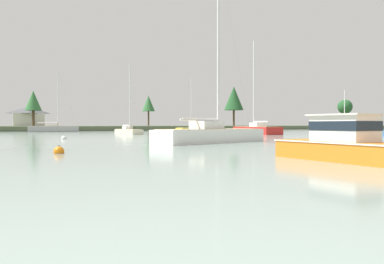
{
  "coord_description": "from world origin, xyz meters",
  "views": [
    {
      "loc": [
        -12.01,
        -5.69,
        1.41
      ],
      "look_at": [
        5.12,
        28.85,
        0.63
      ],
      "focal_mm": 34.62,
      "sensor_mm": 36.0,
      "label": 1
    }
  ],
  "objects_px": {
    "sailboat_red": "(256,132)",
    "sailboat_yellow": "(194,131)",
    "mooring_buoy_orange": "(59,151)",
    "sailboat_cream": "(128,132)",
    "sailboat_grey": "(54,130)",
    "sailboat_white": "(211,138)",
    "mooring_buoy_white": "(64,138)",
    "cruiser_orange": "(357,151)"
  },
  "relations": [
    {
      "from": "sailboat_red",
      "to": "sailboat_yellow",
      "type": "bearing_deg",
      "value": 94.1
    },
    {
      "from": "sailboat_yellow",
      "to": "mooring_buoy_orange",
      "type": "height_order",
      "value": "sailboat_yellow"
    },
    {
      "from": "sailboat_yellow",
      "to": "sailboat_cream",
      "type": "bearing_deg",
      "value": -147.78
    },
    {
      "from": "sailboat_grey",
      "to": "sailboat_cream",
      "type": "relative_size",
      "value": 1.16
    },
    {
      "from": "sailboat_grey",
      "to": "sailboat_white",
      "type": "distance_m",
      "value": 49.8
    },
    {
      "from": "sailboat_cream",
      "to": "sailboat_yellow",
      "type": "height_order",
      "value": "sailboat_yellow"
    },
    {
      "from": "sailboat_grey",
      "to": "sailboat_yellow",
      "type": "bearing_deg",
      "value": -25.56
    },
    {
      "from": "sailboat_white",
      "to": "sailboat_red",
      "type": "relative_size",
      "value": 1.08
    },
    {
      "from": "sailboat_white",
      "to": "sailboat_yellow",
      "type": "distance_m",
      "value": 41.78
    },
    {
      "from": "sailboat_white",
      "to": "mooring_buoy_white",
      "type": "bearing_deg",
      "value": 127.76
    },
    {
      "from": "sailboat_red",
      "to": "mooring_buoy_orange",
      "type": "bearing_deg",
      "value": -139.99
    },
    {
      "from": "sailboat_cream",
      "to": "sailboat_yellow",
      "type": "xyz_separation_m",
      "value": [
        15.76,
        9.93,
        -0.0
      ]
    },
    {
      "from": "sailboat_cream",
      "to": "sailboat_white",
      "type": "distance_m",
      "value": 28.06
    },
    {
      "from": "sailboat_yellow",
      "to": "mooring_buoy_white",
      "type": "height_order",
      "value": "sailboat_yellow"
    },
    {
      "from": "sailboat_red",
      "to": "mooring_buoy_orange",
      "type": "distance_m",
      "value": 40.1
    },
    {
      "from": "sailboat_yellow",
      "to": "sailboat_white",
      "type": "bearing_deg",
      "value": -114.75
    },
    {
      "from": "sailboat_yellow",
      "to": "sailboat_red",
      "type": "xyz_separation_m",
      "value": [
        1.31,
        -18.21,
        0.08
      ]
    },
    {
      "from": "sailboat_white",
      "to": "mooring_buoy_white",
      "type": "relative_size",
      "value": 28.59
    },
    {
      "from": "sailboat_red",
      "to": "cruiser_orange",
      "type": "bearing_deg",
      "value": -121.1
    },
    {
      "from": "sailboat_grey",
      "to": "sailboat_red",
      "type": "bearing_deg",
      "value": -49.62
    },
    {
      "from": "sailboat_grey",
      "to": "sailboat_red",
      "type": "relative_size",
      "value": 0.84
    },
    {
      "from": "mooring_buoy_white",
      "to": "sailboat_yellow",
      "type": "bearing_deg",
      "value": 43.9
    },
    {
      "from": "sailboat_grey",
      "to": "cruiser_orange",
      "type": "xyz_separation_m",
      "value": [
        4.0,
        -64.82,
        0.15
      ]
    },
    {
      "from": "sailboat_white",
      "to": "sailboat_yellow",
      "type": "height_order",
      "value": "sailboat_white"
    },
    {
      "from": "sailboat_cream",
      "to": "mooring_buoy_white",
      "type": "bearing_deg",
      "value": -124.91
    },
    {
      "from": "cruiser_orange",
      "to": "mooring_buoy_orange",
      "type": "bearing_deg",
      "value": 135.33
    },
    {
      "from": "mooring_buoy_white",
      "to": "mooring_buoy_orange",
      "type": "height_order",
      "value": "mooring_buoy_orange"
    },
    {
      "from": "sailboat_cream",
      "to": "sailboat_yellow",
      "type": "relative_size",
      "value": 0.96
    },
    {
      "from": "sailboat_cream",
      "to": "sailboat_red",
      "type": "height_order",
      "value": "sailboat_red"
    },
    {
      "from": "sailboat_red",
      "to": "mooring_buoy_white",
      "type": "distance_m",
      "value": 29.18
    },
    {
      "from": "sailboat_white",
      "to": "sailboat_grey",
      "type": "bearing_deg",
      "value": 97.41
    },
    {
      "from": "sailboat_cream",
      "to": "cruiser_orange",
      "type": "distance_m",
      "value": 43.65
    },
    {
      "from": "sailboat_white",
      "to": "mooring_buoy_orange",
      "type": "distance_m",
      "value": 13.36
    },
    {
      "from": "sailboat_grey",
      "to": "sailboat_yellow",
      "type": "relative_size",
      "value": 1.12
    },
    {
      "from": "cruiser_orange",
      "to": "mooring_buoy_white",
      "type": "xyz_separation_m",
      "value": [
        -6.95,
        27.53,
        -0.34
      ]
    },
    {
      "from": "sailboat_cream",
      "to": "cruiser_orange",
      "type": "xyz_separation_m",
      "value": [
        -4.15,
        -43.45,
        0.2
      ]
    },
    {
      "from": "sailboat_grey",
      "to": "mooring_buoy_white",
      "type": "bearing_deg",
      "value": -94.52
    },
    {
      "from": "sailboat_cream",
      "to": "sailboat_yellow",
      "type": "distance_m",
      "value": 18.63
    },
    {
      "from": "sailboat_cream",
      "to": "sailboat_red",
      "type": "relative_size",
      "value": 0.72
    },
    {
      "from": "sailboat_cream",
      "to": "mooring_buoy_orange",
      "type": "height_order",
      "value": "sailboat_cream"
    },
    {
      "from": "sailboat_yellow",
      "to": "cruiser_orange",
      "type": "bearing_deg",
      "value": -110.45
    },
    {
      "from": "sailboat_red",
      "to": "mooring_buoy_white",
      "type": "xyz_separation_m",
      "value": [
        -28.17,
        -7.63,
        -0.22
      ]
    }
  ]
}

